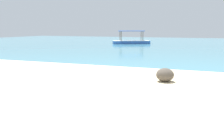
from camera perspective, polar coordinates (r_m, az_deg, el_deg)
sand_beach at (r=4.50m, az=-11.52°, el=-12.46°), size 18.00×14.00×0.04m
water_surface at (r=25.63m, az=16.97°, el=4.87°), size 60.00×36.00×0.03m
shore_rock_medium at (r=8.29m, az=11.00°, el=-1.00°), size 0.68×0.70×0.40m
boat_blue at (r=27.29m, az=4.05°, el=6.07°), size 3.76×2.83×1.29m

